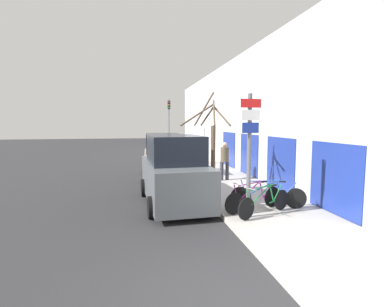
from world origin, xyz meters
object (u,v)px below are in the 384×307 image
at_px(signpost, 249,151).
at_px(street_tree, 212,146).
at_px(bicycle_2, 268,196).
at_px(pedestrian_far, 192,148).
at_px(pedestrian_near, 225,158).
at_px(parked_car_0, 174,173).
at_px(bicycle_0, 265,202).
at_px(parked_car_1, 163,158).
at_px(bicycle_1, 254,198).
at_px(traffic_light, 169,120).

xyz_separation_m(signpost, street_tree, (-0.21, 3.27, -0.12)).
relative_size(bicycle_2, pedestrian_far, 1.22).
bearing_deg(pedestrian_far, bicycle_2, -104.42).
distance_m(pedestrian_near, pedestrian_far, 5.62).
bearing_deg(pedestrian_far, parked_car_0, -121.53).
bearing_deg(bicycle_2, bicycle_0, 166.09).
relative_size(bicycle_0, pedestrian_far, 1.08).
bearing_deg(bicycle_0, parked_car_1, -9.73).
relative_size(parked_car_1, pedestrian_near, 2.52).
height_order(bicycle_0, bicycle_2, bicycle_2).
relative_size(bicycle_0, bicycle_2, 0.89).
distance_m(bicycle_1, parked_car_1, 7.24).
bearing_deg(signpost, parked_car_1, 102.85).
height_order(bicycle_2, traffic_light, traffic_light).
bearing_deg(signpost, bicycle_2, 38.96).
bearing_deg(pedestrian_near, bicycle_2, 73.52).
bearing_deg(bicycle_0, signpost, 76.17).
xyz_separation_m(bicycle_2, parked_car_1, (-2.66, 6.71, 0.48)).
distance_m(bicycle_1, pedestrian_far, 10.48).
height_order(pedestrian_near, pedestrian_far, pedestrian_far).
xyz_separation_m(parked_car_0, parked_car_1, (0.07, 5.23, -0.06)).
xyz_separation_m(bicycle_1, parked_car_1, (-2.11, 6.91, 0.49)).
bearing_deg(parked_car_0, traffic_light, 81.48).
relative_size(bicycle_0, bicycle_1, 0.95).
height_order(bicycle_2, street_tree, street_tree).
relative_size(bicycle_0, parked_car_1, 0.44).
height_order(parked_car_0, pedestrian_far, parked_car_0).
xyz_separation_m(pedestrian_near, street_tree, (-1.18, -2.15, 0.74)).
height_order(bicycle_2, parked_car_1, parked_car_1).
height_order(pedestrian_near, street_tree, street_tree).
relative_size(parked_car_1, pedestrian_far, 2.44).
bearing_deg(bicycle_2, pedestrian_far, 20.51).
relative_size(parked_car_1, traffic_light, 0.98).
height_order(signpost, bicycle_1, signpost).
relative_size(signpost, pedestrian_near, 1.95).
bearing_deg(parked_car_1, street_tree, -68.20).
bearing_deg(bicycle_1, bicycle_2, -90.98).
bearing_deg(bicycle_2, traffic_light, 23.03).
bearing_deg(bicycle_1, signpost, 123.72).
height_order(bicycle_1, pedestrian_near, pedestrian_near).
relative_size(bicycle_2, parked_car_1, 0.50).
bearing_deg(bicycle_1, traffic_light, -17.95).
relative_size(bicycle_1, pedestrian_near, 1.17).
distance_m(signpost, parked_car_0, 3.02).
bearing_deg(bicycle_2, pedestrian_near, 17.88).
bearing_deg(parked_car_0, bicycle_2, -31.16).
bearing_deg(traffic_light, bicycle_2, -84.99).
height_order(pedestrian_near, traffic_light, traffic_light).
height_order(bicycle_0, pedestrian_far, pedestrian_far).
distance_m(bicycle_2, pedestrian_far, 10.29).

